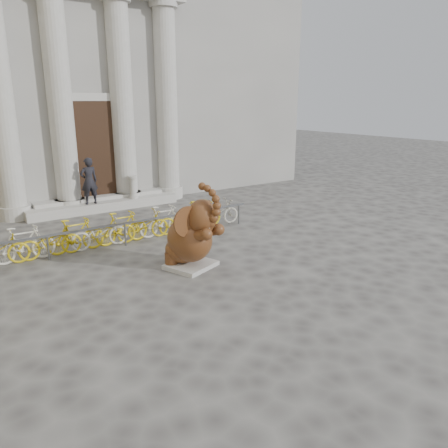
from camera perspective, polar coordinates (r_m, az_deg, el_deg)
ground at (r=10.27m, az=2.60°, el=-8.55°), size 80.00×80.00×0.00m
classical_building at (r=23.14m, az=-21.44°, el=19.21°), size 22.00×10.70×12.00m
entrance_steps at (r=18.22m, az=-15.47°, el=2.45°), size 6.00×1.20×0.36m
elephant_statue at (r=11.29m, az=-4.29°, el=-1.73°), size 1.54×1.82×2.29m
bike_rack at (r=13.63m, az=-13.22°, el=-0.47°), size 8.88×0.53×1.00m
pedestrian at (r=17.51m, az=-17.22°, el=5.39°), size 0.66×0.43×1.79m
balustrade_post at (r=18.23m, az=-11.80°, el=4.64°), size 0.38×0.38×0.92m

